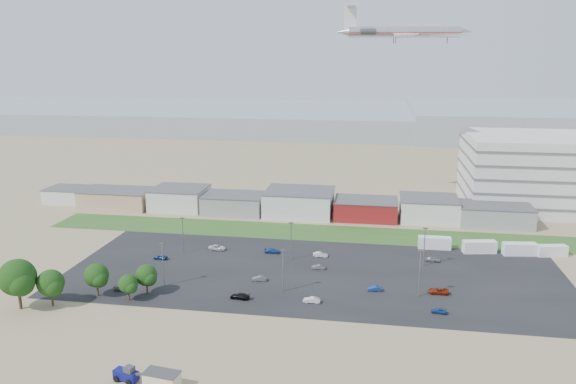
% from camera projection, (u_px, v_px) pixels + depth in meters
% --- Properties ---
extents(ground, '(700.00, 700.00, 0.00)m').
position_uv_depth(ground, '(279.00, 306.00, 118.17)').
color(ground, '#877656').
rests_on(ground, ground).
extents(parking_lot, '(120.00, 50.00, 0.01)m').
position_uv_depth(parking_lot, '(314.00, 273.00, 136.56)').
color(parking_lot, black).
rests_on(parking_lot, ground).
extents(grass_strip, '(160.00, 16.00, 0.02)m').
position_uv_depth(grass_strip, '(310.00, 232.00, 168.04)').
color(grass_strip, '#285620').
rests_on(grass_strip, ground).
extents(hills_backdrop, '(700.00, 200.00, 9.00)m').
position_uv_depth(hills_backdrop, '(409.00, 122.00, 412.89)').
color(hills_backdrop, gray).
rests_on(hills_backdrop, ground).
extents(building_row, '(170.00, 20.00, 8.00)m').
position_uv_depth(building_row, '(267.00, 201.00, 188.01)').
color(building_row, silver).
rests_on(building_row, ground).
extents(portable_shed, '(6.03, 3.70, 2.86)m').
position_uv_depth(portable_shed, '(162.00, 380.00, 88.57)').
color(portable_shed, beige).
rests_on(portable_shed, ground).
extents(telehandler, '(6.98, 3.89, 2.76)m').
position_uv_depth(telehandler, '(126.00, 373.00, 90.63)').
color(telehandler, '#0B0E5A').
rests_on(telehandler, ground).
extents(box_trailer_a, '(8.73, 2.82, 3.26)m').
position_uv_depth(box_trailer_a, '(434.00, 243.00, 153.47)').
color(box_trailer_a, silver).
rests_on(box_trailer_a, ground).
extents(box_trailer_b, '(9.07, 4.27, 3.27)m').
position_uv_depth(box_trailer_b, '(479.00, 247.00, 150.21)').
color(box_trailer_b, silver).
rests_on(box_trailer_b, ground).
extents(box_trailer_c, '(8.99, 3.87, 3.26)m').
position_uv_depth(box_trailer_c, '(520.00, 249.00, 148.44)').
color(box_trailer_c, silver).
rests_on(box_trailer_c, ground).
extents(box_trailer_d, '(8.12, 3.97, 2.92)m').
position_uv_depth(box_trailer_d, '(552.00, 251.00, 147.71)').
color(box_trailer_d, silver).
rests_on(box_trailer_d, ground).
extents(tree_far_left, '(8.17, 8.17, 12.25)m').
position_uv_depth(tree_far_left, '(18.00, 281.00, 115.58)').
color(tree_far_left, black).
rests_on(tree_far_left, ground).
extents(tree_left, '(6.03, 6.03, 9.05)m').
position_uv_depth(tree_left, '(51.00, 286.00, 117.40)').
color(tree_left, black).
rests_on(tree_left, ground).
extents(tree_mid, '(5.63, 5.63, 8.44)m').
position_uv_depth(tree_mid, '(97.00, 278.00, 122.40)').
color(tree_mid, black).
rests_on(tree_mid, ground).
extents(tree_right, '(4.41, 4.41, 6.61)m').
position_uv_depth(tree_right, '(128.00, 286.00, 120.36)').
color(tree_right, black).
rests_on(tree_right, ground).
extents(tree_near, '(5.07, 5.07, 7.60)m').
position_uv_depth(tree_near, '(146.00, 277.00, 123.70)').
color(tree_near, black).
rests_on(tree_near, ground).
extents(lightpole_front_l, '(1.20, 0.50, 10.21)m').
position_uv_depth(lightpole_front_l, '(163.00, 264.00, 127.78)').
color(lightpole_front_l, slate).
rests_on(lightpole_front_l, ground).
extents(lightpole_front_m, '(1.15, 0.48, 9.77)m').
position_uv_depth(lightpole_front_m, '(283.00, 271.00, 124.62)').
color(lightpole_front_m, slate).
rests_on(lightpole_front_m, ground).
extents(lightpole_front_r, '(1.24, 0.52, 10.57)m').
position_uv_depth(lightpole_front_r, '(419.00, 274.00, 121.85)').
color(lightpole_front_r, slate).
rests_on(lightpole_front_r, ground).
extents(lightpole_back_l, '(1.15, 0.48, 9.75)m').
position_uv_depth(lightpole_back_l, '(183.00, 235.00, 149.41)').
color(lightpole_back_l, slate).
rests_on(lightpole_back_l, ground).
extents(lightpole_back_m, '(1.18, 0.49, 10.01)m').
position_uv_depth(lightpole_back_m, '(291.00, 241.00, 144.33)').
color(lightpole_back_m, slate).
rests_on(lightpole_back_m, ground).
extents(lightpole_back_r, '(1.17, 0.49, 9.96)m').
position_uv_depth(lightpole_back_r, '(424.00, 247.00, 139.85)').
color(lightpole_back_r, slate).
rests_on(lightpole_back_r, ground).
extents(airliner, '(50.61, 38.20, 13.72)m').
position_uv_depth(airliner, '(404.00, 32.00, 191.08)').
color(airliner, silver).
extents(parked_car_0, '(4.60, 2.18, 1.27)m').
position_uv_depth(parked_car_0, '(438.00, 291.00, 124.32)').
color(parked_car_0, maroon).
rests_on(parked_car_0, ground).
extents(parked_car_1, '(3.47, 1.62, 1.10)m').
position_uv_depth(parked_car_1, '(375.00, 289.00, 125.82)').
color(parked_car_1, navy).
rests_on(parked_car_1, ground).
extents(parked_car_2, '(3.33, 1.69, 1.09)m').
position_uv_depth(parked_car_2, '(439.00, 311.00, 114.83)').
color(parked_car_2, navy).
rests_on(parked_car_2, ground).
extents(parked_car_3, '(4.50, 2.29, 1.25)m').
position_uv_depth(parked_car_3, '(240.00, 296.00, 121.67)').
color(parked_car_3, black).
rests_on(parked_car_3, ground).
extents(parked_car_4, '(3.55, 1.60, 1.13)m').
position_uv_depth(parked_car_4, '(259.00, 278.00, 131.51)').
color(parked_car_4, '#595B5E').
rests_on(parked_car_4, ground).
extents(parked_car_5, '(3.77, 1.84, 1.24)m').
position_uv_depth(parked_car_5, '(160.00, 257.00, 145.45)').
color(parked_car_5, navy).
rests_on(parked_car_5, ground).
extents(parked_car_6, '(4.29, 1.92, 1.22)m').
position_uv_depth(parked_car_6, '(272.00, 251.00, 150.14)').
color(parked_car_6, navy).
rests_on(parked_car_6, ground).
extents(parked_car_7, '(3.35, 1.20, 1.10)m').
position_uv_depth(parked_car_7, '(318.00, 267.00, 138.74)').
color(parked_car_7, '#595B5E').
rests_on(parked_car_7, ground).
extents(parked_car_8, '(3.81, 1.82, 1.25)m').
position_uv_depth(parked_car_8, '(433.00, 259.00, 143.83)').
color(parked_car_8, '#A5A5AA').
rests_on(parked_car_8, ground).
extents(parked_car_9, '(4.87, 2.54, 1.31)m').
position_uv_depth(parked_car_9, '(217.00, 248.00, 152.48)').
color(parked_car_9, silver).
rests_on(parked_car_9, ground).
extents(parked_car_10, '(3.85, 1.84, 1.08)m').
position_uv_depth(parked_car_10, '(122.00, 288.00, 125.99)').
color(parked_car_10, '#595B5E').
rests_on(parked_car_10, ground).
extents(parked_car_11, '(3.83, 1.38, 1.26)m').
position_uv_depth(parked_car_11, '(320.00, 254.00, 147.26)').
color(parked_car_11, silver).
rests_on(parked_car_11, ground).
extents(parked_car_13, '(3.67, 1.28, 1.21)m').
position_uv_depth(parked_car_13, '(312.00, 300.00, 119.82)').
color(parked_car_13, silver).
rests_on(parked_car_13, ground).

